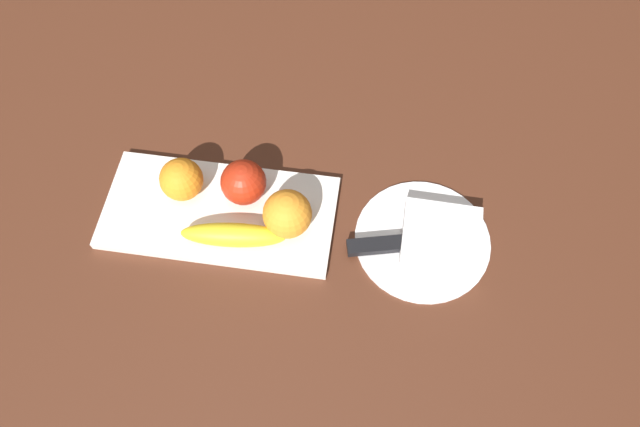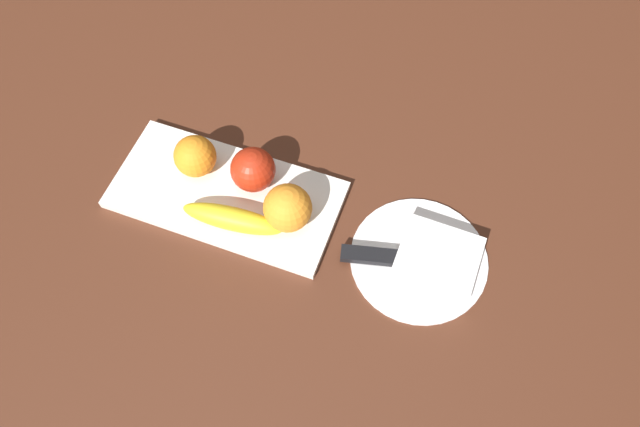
# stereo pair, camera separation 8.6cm
# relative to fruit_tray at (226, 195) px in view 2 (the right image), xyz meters

# --- Properties ---
(ground_plane) EXTENTS (2.40, 2.40, 0.00)m
(ground_plane) POSITION_rel_fruit_tray_xyz_m (0.02, -0.01, -0.01)
(ground_plane) COLOR #4B2617
(fruit_tray) EXTENTS (0.35, 0.17, 0.01)m
(fruit_tray) POSITION_rel_fruit_tray_xyz_m (0.00, 0.00, 0.00)
(fruit_tray) COLOR white
(fruit_tray) RESTS_ON ground_plane
(apple) EXTENTS (0.07, 0.07, 0.07)m
(apple) POSITION_rel_fruit_tray_xyz_m (0.04, 0.03, 0.04)
(apple) COLOR #AA2511
(apple) RESTS_ON fruit_tray
(banana) EXTENTS (0.16, 0.05, 0.04)m
(banana) POSITION_rel_fruit_tray_xyz_m (0.03, -0.05, 0.03)
(banana) COLOR yellow
(banana) RESTS_ON fruit_tray
(orange_near_apple) EXTENTS (0.07, 0.07, 0.07)m
(orange_near_apple) POSITION_rel_fruit_tray_xyz_m (-0.06, 0.03, 0.04)
(orange_near_apple) COLOR orange
(orange_near_apple) RESTS_ON fruit_tray
(orange_near_banana) EXTENTS (0.07, 0.07, 0.07)m
(orange_near_banana) POSITION_rel_fruit_tray_xyz_m (0.11, -0.01, 0.04)
(orange_near_banana) COLOR orange
(orange_near_banana) RESTS_ON fruit_tray
(dinner_plate) EXTENTS (0.20, 0.20, 0.01)m
(dinner_plate) POSITION_rel_fruit_tray_xyz_m (0.31, 0.00, -0.00)
(dinner_plate) COLOR white
(dinner_plate) RESTS_ON ground_plane
(folded_napkin) EXTENTS (0.12, 0.11, 0.02)m
(folded_napkin) POSITION_rel_fruit_tray_xyz_m (0.34, -0.00, 0.01)
(folded_napkin) COLOR white
(folded_napkin) RESTS_ON dinner_plate
(knife) EXTENTS (0.18, 0.06, 0.01)m
(knife) POSITION_rel_fruit_tray_xyz_m (0.26, -0.02, 0.01)
(knife) COLOR silver
(knife) RESTS_ON dinner_plate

